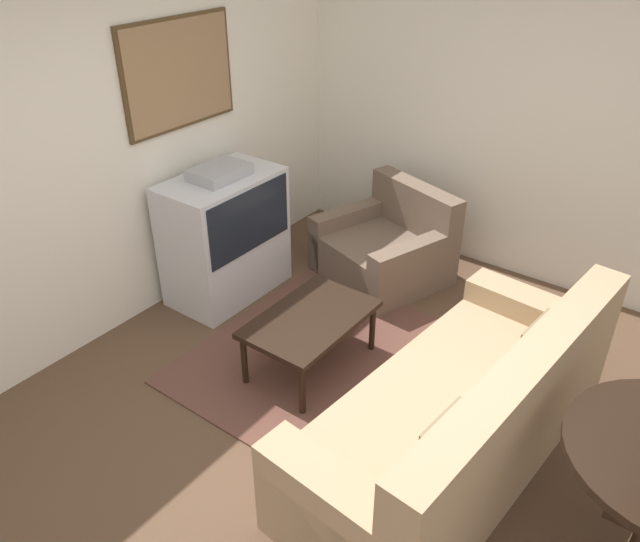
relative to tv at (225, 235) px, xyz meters
The scene contains 8 objects.
ground_plane 2.01m from the tv, 115.50° to the right, with size 12.00×12.00×0.00m, color brown.
wall_back 1.22m from the tv, 154.79° to the left, with size 12.00×0.10×2.70m.
wall_right 2.63m from the tv, 44.12° to the right, with size 0.06×12.00×2.70m.
area_rug 1.28m from the tv, 103.94° to the right, with size 1.91×1.56×0.01m.
tv is the anchor object (origin of this frame).
couch 2.48m from the tv, 102.77° to the right, with size 2.37×1.16×0.95m.
armchair 1.42m from the tv, 42.61° to the right, with size 1.17×1.22×0.80m.
coffee_table 1.25m from the tv, 108.17° to the right, with size 0.94×0.60×0.44m.
Camera 1 is at (-2.35, -1.59, 2.94)m, focal length 35.00 mm.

